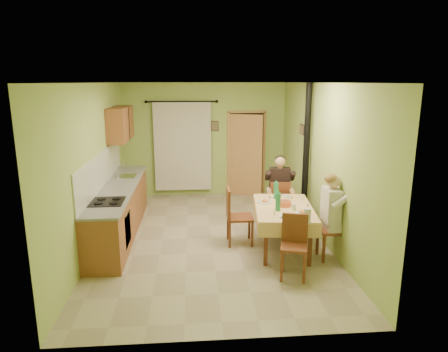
{
  "coord_description": "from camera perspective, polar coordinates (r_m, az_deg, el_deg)",
  "views": [
    {
      "loc": [
        -0.32,
        -6.91,
        2.82
      ],
      "look_at": [
        0.25,
        0.1,
        1.15
      ],
      "focal_mm": 32.0,
      "sensor_mm": 36.0,
      "label": 1
    }
  ],
  "objects": [
    {
      "name": "picture_back",
      "position": [
        9.96,
        -1.34,
        7.17
      ],
      "size": [
        0.19,
        0.03,
        0.23
      ],
      "primitive_type": "cube",
      "color": "black",
      "rests_on": "room_shell"
    },
    {
      "name": "doorway",
      "position": [
        10.06,
        3.18,
        3.2
      ],
      "size": [
        0.96,
        0.35,
        2.15
      ],
      "color": "black",
      "rests_on": "ground"
    },
    {
      "name": "upper_cabinets",
      "position": [
        8.79,
        -14.56,
        7.24
      ],
      "size": [
        0.35,
        1.4,
        0.7
      ],
      "primitive_type": "cube",
      "color": "brown",
      "rests_on": "room_shell"
    },
    {
      "name": "chair_far",
      "position": [
        8.04,
        7.83,
        -5.11
      ],
      "size": [
        0.43,
        0.43,
        0.94
      ],
      "rotation": [
        0.0,
        0.0,
        -0.13
      ],
      "color": "brown",
      "rests_on": "ground"
    },
    {
      "name": "floor",
      "position": [
        7.47,
        -1.87,
        -8.83
      ],
      "size": [
        4.0,
        6.0,
        0.01
      ],
      "primitive_type": "cube",
      "color": "tan",
      "rests_on": "ground"
    },
    {
      "name": "man_right",
      "position": [
        6.59,
        15.3,
        -4.27
      ],
      "size": [
        0.47,
        0.58,
        1.39
      ],
      "rotation": [
        0.0,
        0.0,
        1.57
      ],
      "color": "beige",
      "rests_on": "chair_right"
    },
    {
      "name": "kitchen_run",
      "position": [
        7.8,
        -14.7,
        -4.54
      ],
      "size": [
        0.64,
        3.64,
        1.56
      ],
      "color": "brown",
      "rests_on": "ground"
    },
    {
      "name": "man_far",
      "position": [
        7.89,
        7.96,
        -1.02
      ],
      "size": [
        0.61,
        0.51,
        1.39
      ],
      "rotation": [
        0.0,
        0.0,
        -0.13
      ],
      "color": "black",
      "rests_on": "chair_far"
    },
    {
      "name": "dining_table",
      "position": [
        6.95,
        8.45,
        -7.33
      ],
      "size": [
        1.13,
        1.68,
        0.76
      ],
      "rotation": [
        0.0,
        0.0,
        -0.11
      ],
      "color": "#EEBD7B",
      "rests_on": "ground"
    },
    {
      "name": "chair_left",
      "position": [
        7.15,
        2.13,
        -7.36
      ],
      "size": [
        0.46,
        0.46,
        1.02
      ],
      "rotation": [
        0.0,
        0.0,
        -1.58
      ],
      "color": "brown",
      "rests_on": "ground"
    },
    {
      "name": "tableware",
      "position": [
        6.71,
        8.74,
        -4.1
      ],
      "size": [
        0.75,
        1.61,
        0.33
      ],
      "color": "white",
      "rests_on": "dining_table"
    },
    {
      "name": "chair_near",
      "position": [
        6.05,
        9.89,
        -11.57
      ],
      "size": [
        0.47,
        0.47,
        0.93
      ],
      "rotation": [
        0.0,
        0.0,
        2.86
      ],
      "color": "brown",
      "rests_on": "ground"
    },
    {
      "name": "stove_flue",
      "position": [
        8.04,
        11.52,
        0.17
      ],
      "size": [
        0.24,
        0.24,
        2.8
      ],
      "color": "black",
      "rests_on": "ground"
    },
    {
      "name": "picture_right",
      "position": [
        8.49,
        11.12,
        6.54
      ],
      "size": [
        0.03,
        0.31,
        0.21
      ],
      "primitive_type": "cube",
      "color": "brown",
      "rests_on": "room_shell"
    },
    {
      "name": "curtain",
      "position": [
        9.94,
        -5.92,
        4.26
      ],
      "size": [
        1.7,
        0.07,
        2.22
      ],
      "color": "black",
      "rests_on": "ground"
    },
    {
      "name": "room_shell",
      "position": [
        6.99,
        -1.98,
        5.12
      ],
      "size": [
        4.04,
        6.04,
        2.82
      ],
      "color": "#ABCB68",
      "rests_on": "ground"
    },
    {
      "name": "chair_right",
      "position": [
        6.79,
        15.1,
        -9.02
      ],
      "size": [
        0.39,
        0.39,
        0.94
      ],
      "rotation": [
        0.0,
        0.0,
        1.57
      ],
      "color": "brown",
      "rests_on": "ground"
    }
  ]
}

